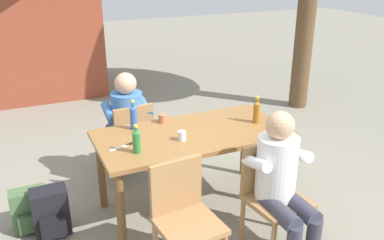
# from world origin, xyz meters

# --- Properties ---
(ground_plane) EXTENTS (24.00, 24.00, 0.00)m
(ground_plane) POSITION_xyz_m (0.00, 0.00, 0.00)
(ground_plane) COLOR gray
(dining_table) EXTENTS (1.71, 0.86, 0.78)m
(dining_table) POSITION_xyz_m (0.00, 0.00, 0.68)
(dining_table) COLOR olive
(dining_table) RESTS_ON ground_plane
(chair_near_right) EXTENTS (0.49, 0.49, 0.87)m
(chair_near_right) POSITION_xyz_m (0.37, -0.73, 0.49)
(chair_near_right) COLOR #A37547
(chair_near_right) RESTS_ON ground_plane
(chair_far_left) EXTENTS (0.49, 0.49, 0.87)m
(chair_far_left) POSITION_xyz_m (-0.37, 0.73, 0.49)
(chair_far_left) COLOR #A37547
(chair_far_left) RESTS_ON ground_plane
(chair_near_left) EXTENTS (0.48, 0.48, 0.87)m
(chair_near_left) POSITION_xyz_m (-0.39, -0.73, 0.49)
(chair_near_left) COLOR #A37547
(chair_near_left) RESTS_ON ground_plane
(person_in_white_shirt) EXTENTS (0.47, 0.61, 1.18)m
(person_in_white_shirt) POSITION_xyz_m (0.38, -0.84, 0.66)
(person_in_white_shirt) COLOR white
(person_in_white_shirt) RESTS_ON ground_plane
(person_in_plaid_shirt) EXTENTS (0.47, 0.61, 1.18)m
(person_in_plaid_shirt) POSITION_xyz_m (-0.38, 0.84, 0.66)
(person_in_plaid_shirt) COLOR #3D70B2
(person_in_plaid_shirt) RESTS_ON ground_plane
(bottle_blue) EXTENTS (0.06, 0.06, 0.28)m
(bottle_blue) POSITION_xyz_m (-0.45, 0.29, 0.89)
(bottle_blue) COLOR #2D56A3
(bottle_blue) RESTS_ON dining_table
(bottle_green) EXTENTS (0.06, 0.06, 0.24)m
(bottle_green) POSITION_xyz_m (-0.57, -0.18, 0.88)
(bottle_green) COLOR #287A38
(bottle_green) RESTS_ON dining_table
(bottle_amber) EXTENTS (0.06, 0.06, 0.26)m
(bottle_amber) POSITION_xyz_m (0.65, -0.03, 0.89)
(bottle_amber) COLOR #996019
(bottle_amber) RESTS_ON dining_table
(cup_terracotta) EXTENTS (0.08, 0.08, 0.08)m
(cup_terracotta) POSITION_xyz_m (-0.16, 0.33, 0.82)
(cup_terracotta) COLOR #BC6B47
(cup_terracotta) RESTS_ON dining_table
(cup_glass) EXTENTS (0.07, 0.07, 0.08)m
(cup_glass) POSITION_xyz_m (-0.15, -0.11, 0.82)
(cup_glass) COLOR silver
(cup_glass) RESTS_ON dining_table
(table_knife) EXTENTS (0.24, 0.09, 0.01)m
(table_knife) POSITION_xyz_m (-0.63, -0.04, 0.78)
(table_knife) COLOR silver
(table_knife) RESTS_ON dining_table
(backpack_by_near_side) EXTENTS (0.30, 0.26, 0.43)m
(backpack_by_near_side) POSITION_xyz_m (-1.27, 0.11, 0.21)
(backpack_by_near_side) COLOR black
(backpack_by_near_side) RESTS_ON ground_plane
(backpack_by_far_side) EXTENTS (0.30, 0.22, 0.38)m
(backpack_by_far_side) POSITION_xyz_m (-1.43, 0.26, 0.18)
(backpack_by_far_side) COLOR #47663D
(backpack_by_far_side) RESTS_ON ground_plane
(brick_kiosk) EXTENTS (2.31, 1.81, 2.68)m
(brick_kiosk) POSITION_xyz_m (-0.95, 4.38, 1.41)
(brick_kiosk) COLOR brown
(brick_kiosk) RESTS_ON ground_plane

